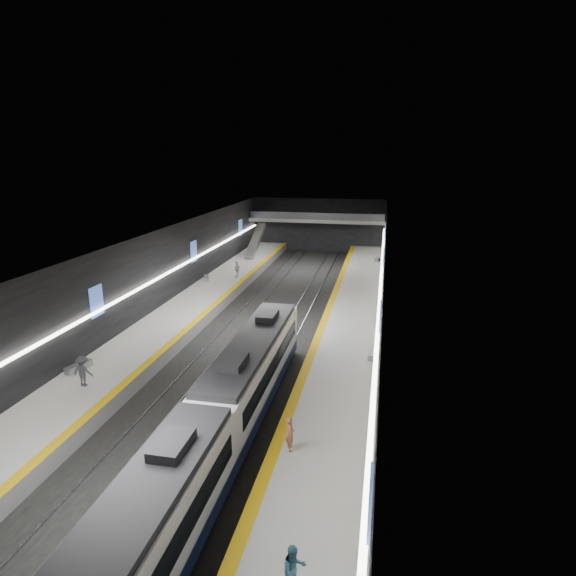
% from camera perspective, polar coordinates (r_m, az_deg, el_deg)
% --- Properties ---
extents(ground, '(70.00, 70.00, 0.00)m').
position_cam_1_polar(ground, '(41.24, -3.21, -5.09)').
color(ground, black).
rests_on(ground, ground).
extents(ceiling, '(20.00, 70.00, 0.04)m').
position_cam_1_polar(ceiling, '(39.10, -3.39, 5.92)').
color(ceiling, beige).
rests_on(ceiling, wall_left).
extents(wall_left, '(0.04, 70.00, 8.00)m').
position_cam_1_polar(wall_left, '(43.56, -16.13, 0.96)').
color(wall_left, black).
rests_on(wall_left, ground).
extents(wall_right, '(0.04, 70.00, 8.00)m').
position_cam_1_polar(wall_right, '(38.74, 11.16, -0.53)').
color(wall_right, black).
rests_on(wall_right, ground).
extents(wall_back, '(20.00, 0.04, 8.00)m').
position_cam_1_polar(wall_back, '(73.68, 3.66, 7.47)').
color(wall_back, black).
rests_on(wall_back, ground).
extents(platform_left, '(5.00, 70.00, 1.00)m').
position_cam_1_polar(platform_left, '(43.49, -12.85, -3.65)').
color(platform_left, slate).
rests_on(platform_left, ground).
extents(tile_surface_left, '(5.00, 70.00, 0.02)m').
position_cam_1_polar(tile_surface_left, '(43.33, -12.89, -3.02)').
color(tile_surface_left, '#A7A7A2').
rests_on(tile_surface_left, platform_left).
extents(tactile_strip_left, '(0.60, 70.00, 0.02)m').
position_cam_1_polar(tactile_strip_left, '(42.49, -10.18, -3.23)').
color(tactile_strip_left, '#DBA50B').
rests_on(tactile_strip_left, platform_left).
extents(platform_right, '(5.00, 70.00, 1.00)m').
position_cam_1_polar(platform_right, '(39.93, 7.29, -5.16)').
color(platform_right, slate).
rests_on(platform_right, ground).
extents(tile_surface_right, '(5.00, 70.00, 0.02)m').
position_cam_1_polar(tile_surface_right, '(39.75, 7.32, -4.47)').
color(tile_surface_right, '#A7A7A2').
rests_on(tile_surface_right, platform_right).
extents(tactile_strip_right, '(0.60, 70.00, 0.02)m').
position_cam_1_polar(tactile_strip_right, '(39.94, 4.16, -4.26)').
color(tactile_strip_right, '#DBA50B').
rests_on(tactile_strip_right, platform_right).
extents(rails, '(6.52, 70.00, 0.12)m').
position_cam_1_polar(rails, '(41.22, -3.21, -5.01)').
color(rails, gray).
rests_on(rails, ground).
extents(train, '(2.69, 30.04, 3.60)m').
position_cam_1_polar(train, '(23.40, -9.30, -16.79)').
color(train, '#0E1835').
rests_on(train, ground).
extents(ad_posters, '(19.94, 53.50, 2.20)m').
position_cam_1_polar(ad_posters, '(40.79, -2.96, 1.31)').
color(ad_posters, '#476CD6').
rests_on(ad_posters, wall_left).
extents(cove_light_left, '(0.25, 68.60, 0.12)m').
position_cam_1_polar(cove_light_left, '(43.52, -15.88, 0.70)').
color(cove_light_left, white).
rests_on(cove_light_left, wall_left).
extents(cove_light_right, '(0.25, 68.60, 0.12)m').
position_cam_1_polar(cove_light_right, '(38.80, 10.85, -0.80)').
color(cove_light_right, white).
rests_on(cove_light_right, wall_right).
extents(mezzanine_bridge, '(20.00, 3.00, 1.50)m').
position_cam_1_polar(mezzanine_bridge, '(71.51, 3.44, 8.05)').
color(mezzanine_bridge, gray).
rests_on(mezzanine_bridge, wall_left).
extents(escalator, '(1.20, 7.50, 3.92)m').
position_cam_1_polar(escalator, '(66.64, -3.87, 5.61)').
color(escalator, '#99999E').
rests_on(escalator, platform_left).
extents(bench_left_near, '(0.99, 1.97, 0.46)m').
position_cam_1_polar(bench_left_near, '(34.55, -23.56, -8.56)').
color(bench_left_near, '#99999E').
rests_on(bench_left_near, platform_left).
extents(bench_left_far, '(1.02, 1.85, 0.44)m').
position_cam_1_polar(bench_left_far, '(53.98, -9.65, 1.14)').
color(bench_left_far, '#99999E').
rests_on(bench_left_far, platform_left).
extents(bench_right_near, '(0.54, 1.66, 0.40)m').
position_cam_1_polar(bench_right_near, '(34.20, 9.94, -7.71)').
color(bench_right_near, '#99999E').
rests_on(bench_right_near, platform_right).
extents(bench_right_far, '(1.19, 1.93, 0.46)m').
position_cam_1_polar(bench_right_far, '(63.85, 10.76, 3.38)').
color(bench_right_far, '#99999E').
rests_on(bench_right_far, platform_right).
extents(passenger_right_a, '(0.60, 0.73, 1.72)m').
position_cam_1_polar(passenger_right_a, '(23.79, 0.26, -16.91)').
color(passenger_right_a, '#AF5D41').
rests_on(passenger_right_a, platform_right).
extents(passenger_right_b, '(1.08, 1.04, 1.76)m').
position_cam_1_polar(passenger_right_b, '(17.79, 0.70, -30.45)').
color(passenger_right_b, teal).
rests_on(passenger_right_b, platform_right).
extents(passenger_left_a, '(0.58, 1.12, 1.82)m').
position_cam_1_polar(passenger_left_a, '(54.75, -6.06, 2.24)').
color(passenger_left_a, beige).
rests_on(passenger_left_a, platform_left).
extents(passenger_left_b, '(1.25, 0.73, 1.92)m').
position_cam_1_polar(passenger_left_b, '(31.96, -23.15, -9.06)').
color(passenger_left_b, '#3B3C43').
rests_on(passenger_left_b, platform_left).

